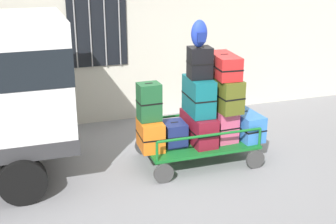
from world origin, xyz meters
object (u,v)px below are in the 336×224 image
Objects in this scene: suitcase_midleft_bottom at (174,133)px; suitcase_midright_bottom at (221,123)px; suitcase_right_bottom at (244,123)px; suitcase_midright_top at (224,65)px; backpack at (199,34)px; suitcase_midright_middle at (222,92)px; luggage_cart at (198,144)px; suitcase_center_top at (200,63)px; suitcase_left_bottom at (150,135)px; suitcase_center_bottom at (199,128)px; suitcase_left_middle at (149,102)px; suitcase_center_middle at (199,96)px.

suitcase_midright_bottom is at bearing 1.53° from suitcase_midleft_bottom.
suitcase_midright_top is at bearing 179.91° from suitcase_right_bottom.
backpack reaches higher than suitcase_midright_bottom.
suitcase_midright_top is at bearing -90.00° from suitcase_midright_middle.
luggage_cart is 3.76× the size of suitcase_center_top.
suitcase_left_bottom is 0.67× the size of suitcase_center_bottom.
suitcase_center_bottom is at bearing -179.51° from suitcase_midright_top.
suitcase_midright_bottom reaches higher than suitcase_right_bottom.
luggage_cart is 0.51m from suitcase_midleft_bottom.
suitcase_center_top reaches higher than suitcase_midright_bottom.
suitcase_midleft_bottom is 1.09m from suitcase_midright_middle.
suitcase_left_bottom is 1.45m from suitcase_center_top.
suitcase_left_middle is at bearing 175.90° from backpack.
suitcase_left_bottom is 0.56m from suitcase_left_middle.
suitcase_midleft_bottom is 1.28m from suitcase_center_top.
suitcase_midright_top is at bearing -1.69° from suitcase_center_top.
luggage_cart is 1.23m from suitcase_left_middle.
suitcase_left_middle is 0.75m from suitcase_midleft_bottom.
luggage_cart is 0.31m from suitcase_center_bottom.
suitcase_left_middle is 0.76× the size of suitcase_midright_top.
suitcase_center_middle is 1.65× the size of backpack.
luggage_cart is at bearing 1.97° from suitcase_left_bottom.
suitcase_center_bottom is at bearing -2.40° from suitcase_left_middle.
suitcase_center_middle is at bearing 178.33° from suitcase_right_bottom.
backpack reaches higher than suitcase_center_bottom.
luggage_cart is 2.67× the size of suitcase_midright_bottom.
suitcase_left_bottom is 0.81× the size of suitcase_center_middle.
backpack is (-0.04, -0.05, 1.06)m from suitcase_center_middle.
suitcase_midright_middle is (0.87, 0.02, 0.65)m from suitcase_midleft_bottom.
suitcase_midright_middle is (0.44, 0.02, 0.91)m from luggage_cart.
suitcase_midright_middle is 0.76m from suitcase_right_bottom.
suitcase_midleft_bottom is at bearing 178.73° from suitcase_midright_top.
backpack is (0.40, -0.05, 1.68)m from suitcase_midleft_bottom.
backpack is at bearing -0.62° from suitcase_left_bottom.
luggage_cart is at bearing 46.79° from backpack.
suitcase_center_middle is 0.74× the size of suitcase_midright_middle.
suitcase_midright_top is at bearing -1.44° from suitcase_left_middle.
suitcase_left_middle is 1.41m from suitcase_midright_bottom.
backpack reaches higher than suitcase_midright_middle.
suitcase_center_top reaches higher than suitcase_center_bottom.
suitcase_center_bottom is at bearing -90.00° from suitcase_center_top.
suitcase_right_bottom reaches higher than suitcase_midleft_bottom.
suitcase_center_bottom is 1.20× the size of suitcase_center_middle.
suitcase_midright_bottom is 0.78× the size of suitcase_right_bottom.
suitcase_center_middle is at bearing 90.00° from luggage_cart.
suitcase_midleft_bottom is at bearing 173.39° from backpack.
suitcase_left_bottom is at bearing -175.12° from suitcase_midleft_bottom.
suitcase_right_bottom is at bearing -4.95° from suitcase_midright_middle.
suitcase_center_top is at bearing 90.00° from luggage_cart.
suitcase_midright_bottom is (0.87, 0.02, 0.08)m from suitcase_midleft_bottom.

